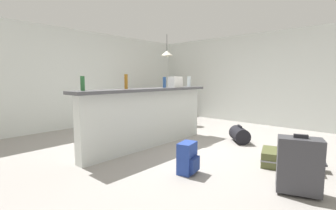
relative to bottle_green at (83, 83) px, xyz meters
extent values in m
cube|color=gray|center=(1.79, -0.38, -1.22)|extent=(13.00, 13.00, 0.05)
cube|color=silver|center=(1.79, 2.67, 0.06)|extent=(6.60, 0.10, 2.50)
cube|color=silver|center=(4.84, -0.08, 0.06)|extent=(0.10, 6.00, 2.50)
cube|color=silver|center=(1.24, -0.08, -0.68)|extent=(2.80, 0.20, 1.04)
cube|color=#4C4C51|center=(1.24, -0.08, -0.13)|extent=(2.96, 0.40, 0.05)
cylinder|color=#2D6B38|center=(0.00, 0.00, 0.00)|extent=(0.06, 0.06, 0.21)
cylinder|color=#9E661E|center=(0.79, 0.00, 0.02)|extent=(0.06, 0.06, 0.25)
cylinder|color=#284C89|center=(1.66, -0.09, 0.00)|extent=(0.06, 0.06, 0.21)
cylinder|color=silver|center=(2.48, -0.06, 0.01)|extent=(0.07, 0.07, 0.22)
cube|color=silver|center=(1.97, -0.10, 0.00)|extent=(0.26, 0.18, 0.22)
cube|color=#4C331E|center=(3.26, 1.40, -0.47)|extent=(1.10, 0.80, 0.04)
cylinder|color=#4C331E|center=(2.77, 1.06, -0.84)|extent=(0.06, 0.06, 0.70)
cylinder|color=#4C331E|center=(3.75, 1.06, -0.84)|extent=(0.06, 0.06, 0.70)
cylinder|color=#4C331E|center=(2.77, 1.74, -0.84)|extent=(0.06, 0.06, 0.70)
cylinder|color=#4C331E|center=(3.75, 1.74, -0.84)|extent=(0.06, 0.06, 0.70)
cube|color=#4C331E|center=(3.26, 0.78, -0.76)|extent=(0.48, 0.48, 0.04)
cube|color=#4C331E|center=(3.30, 0.96, -0.50)|extent=(0.40, 0.13, 0.48)
cylinder|color=#4C331E|center=(3.06, 0.66, -0.99)|extent=(0.04, 0.04, 0.41)
cylinder|color=#4C331E|center=(3.37, 0.59, -0.99)|extent=(0.04, 0.04, 0.41)
cylinder|color=#4C331E|center=(3.14, 0.97, -0.99)|extent=(0.04, 0.04, 0.41)
cylinder|color=#4C331E|center=(3.45, 0.90, -0.99)|extent=(0.04, 0.04, 0.41)
cube|color=#4C331E|center=(3.28, 2.06, -0.76)|extent=(0.44, 0.44, 0.04)
cube|color=#4C331E|center=(3.26, 1.88, -0.50)|extent=(0.40, 0.08, 0.48)
cylinder|color=#4C331E|center=(3.46, 2.20, -0.99)|extent=(0.04, 0.04, 0.41)
cylinder|color=#4C331E|center=(3.14, 2.24, -0.99)|extent=(0.04, 0.04, 0.41)
cylinder|color=#4C331E|center=(3.42, 1.89, -0.99)|extent=(0.04, 0.04, 0.41)
cylinder|color=#4C331E|center=(3.11, 1.92, -0.99)|extent=(0.04, 0.04, 0.41)
cylinder|color=black|center=(3.33, 1.36, 1.07)|extent=(0.01, 0.01, 0.47)
cone|color=white|center=(3.33, 1.36, 0.79)|extent=(0.34, 0.34, 0.14)
sphere|color=white|center=(3.33, 1.36, 0.71)|extent=(0.07, 0.07, 0.07)
cube|color=#51562D|center=(1.86, -2.31, -1.08)|extent=(0.66, 0.79, 0.22)
cube|color=gray|center=(1.86, -2.31, -1.08)|extent=(0.67, 0.81, 0.02)
cube|color=#2D2D33|center=(1.98, -2.70, -1.08)|extent=(0.21, 0.19, 0.02)
cube|color=#38383D|center=(1.05, -2.64, -0.86)|extent=(0.37, 0.49, 0.60)
cylinder|color=black|center=(1.12, -2.82, -1.16)|extent=(0.05, 0.07, 0.06)
cylinder|color=black|center=(0.99, -2.46, -1.16)|extent=(0.05, 0.07, 0.06)
cube|color=#232328|center=(1.05, -2.64, -0.54)|extent=(0.08, 0.15, 0.04)
cube|color=#233D93|center=(0.71, -1.38, -0.98)|extent=(0.31, 0.23, 0.42)
cube|color=navy|center=(0.73, -1.48, -1.06)|extent=(0.23, 0.10, 0.19)
cube|color=black|center=(0.62, -1.29, -1.01)|extent=(0.04, 0.03, 0.36)
cube|color=black|center=(0.76, -1.26, -1.01)|extent=(0.04, 0.03, 0.36)
cylinder|color=black|center=(2.67, -1.19, -1.04)|extent=(0.56, 0.55, 0.30)
cube|color=black|center=(2.67, -1.19, -0.87)|extent=(0.17, 0.16, 0.04)
cube|color=tan|center=(1.84, -2.30, -0.95)|extent=(0.24, 0.19, 0.04)
cube|color=black|center=(1.84, -2.35, -0.92)|extent=(0.23, 0.17, 0.03)
camera|label=1|loc=(-1.76, -3.26, 0.07)|focal=25.59mm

